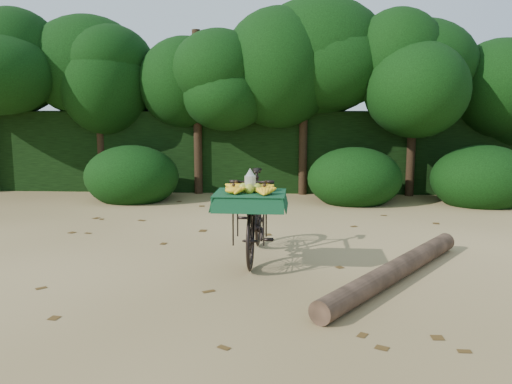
{
  "coord_description": "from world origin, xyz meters",
  "views": [
    {
      "loc": [
        0.16,
        -6.45,
        1.95
      ],
      "look_at": [
        -0.21,
        -0.11,
        0.92
      ],
      "focal_mm": 38.0,
      "sensor_mm": 36.0,
      "label": 1
    }
  ],
  "objects": [
    {
      "name": "vendor_bicycle",
      "position": [
        -0.25,
        0.28,
        0.58
      ],
      "size": [
        0.83,
        1.89,
        1.14
      ],
      "rotation": [
        0.0,
        0.0,
        -0.03
      ],
      "color": "black",
      "rests_on": "ground"
    },
    {
      "name": "leaf_litter",
      "position": [
        0.0,
        0.65,
        0.01
      ],
      "size": [
        7.0,
        7.3,
        0.01
      ],
      "primitive_type": null,
      "color": "#4C3314",
      "rests_on": "ground"
    },
    {
      "name": "tree_row",
      "position": [
        -0.65,
        5.5,
        2.0
      ],
      "size": [
        14.5,
        2.0,
        4.0
      ],
      "primitive_type": null,
      "color": "black",
      "rests_on": "ground"
    },
    {
      "name": "fallen_log",
      "position": [
        1.38,
        -0.52,
        0.12
      ],
      "size": [
        2.05,
        2.8,
        0.23
      ],
      "primitive_type": "cylinder",
      "rotation": [
        1.57,
        0.0,
        -0.61
      ],
      "color": "brown",
      "rests_on": "ground"
    },
    {
      "name": "hedge_backdrop",
      "position": [
        0.0,
        6.3,
        0.9
      ],
      "size": [
        26.0,
        1.8,
        1.8
      ],
      "primitive_type": "cube",
      "color": "black",
      "rests_on": "ground"
    },
    {
      "name": "ground",
      "position": [
        0.0,
        0.0,
        0.0
      ],
      "size": [
        80.0,
        80.0,
        0.0
      ],
      "primitive_type": "plane",
      "color": "tan",
      "rests_on": "ground"
    },
    {
      "name": "bush_clumps",
      "position": [
        0.5,
        4.3,
        0.45
      ],
      "size": [
        8.8,
        1.7,
        0.9
      ],
      "primitive_type": null,
      "color": "black",
      "rests_on": "ground"
    }
  ]
}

